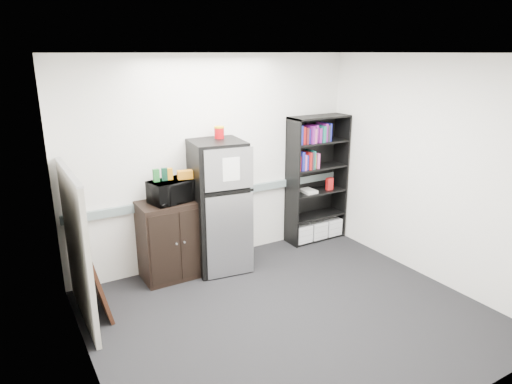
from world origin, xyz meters
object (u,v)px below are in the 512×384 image
at_px(microwave, 171,191).
at_px(refrigerator, 218,207).
at_px(cubicle_partition, 77,247).
at_px(cabinet, 173,239).
at_px(bookshelf, 317,180).

relative_size(microwave, refrigerator, 0.29).
height_order(microwave, refrigerator, refrigerator).
relative_size(cubicle_partition, cabinet, 1.65).
bearing_deg(bookshelf, cubicle_partition, -171.94).
bearing_deg(bookshelf, cabinet, -178.37).
height_order(cabinet, microwave, microwave).
height_order(bookshelf, cabinet, bookshelf).
height_order(cubicle_partition, cabinet, cubicle_partition).
bearing_deg(cubicle_partition, refrigerator, 10.95).
bearing_deg(refrigerator, bookshelf, 12.59).
xyz_separation_m(cubicle_partition, refrigerator, (1.76, 0.34, 0.03)).
bearing_deg(cubicle_partition, bookshelf, 8.06).
bearing_deg(bookshelf, refrigerator, -175.05).
distance_m(bookshelf, cubicle_partition, 3.46).
height_order(cubicle_partition, microwave, cubicle_partition).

